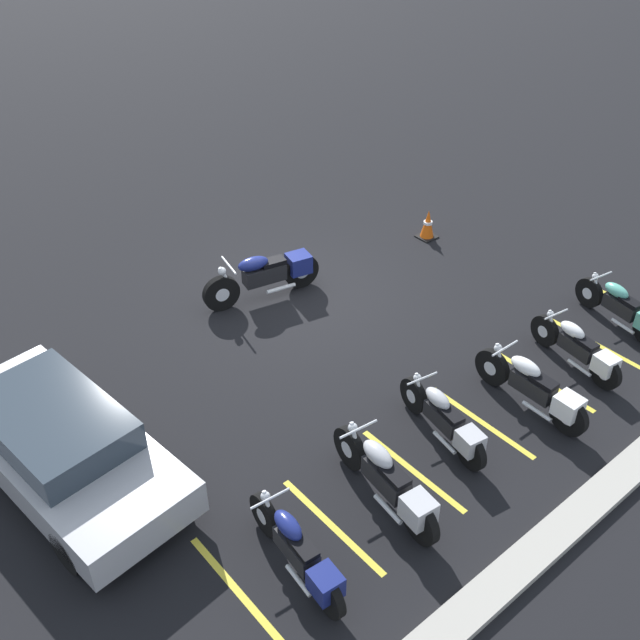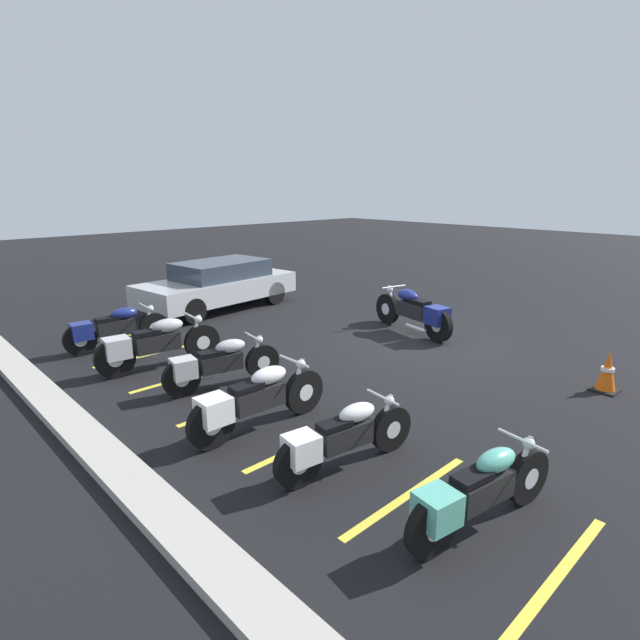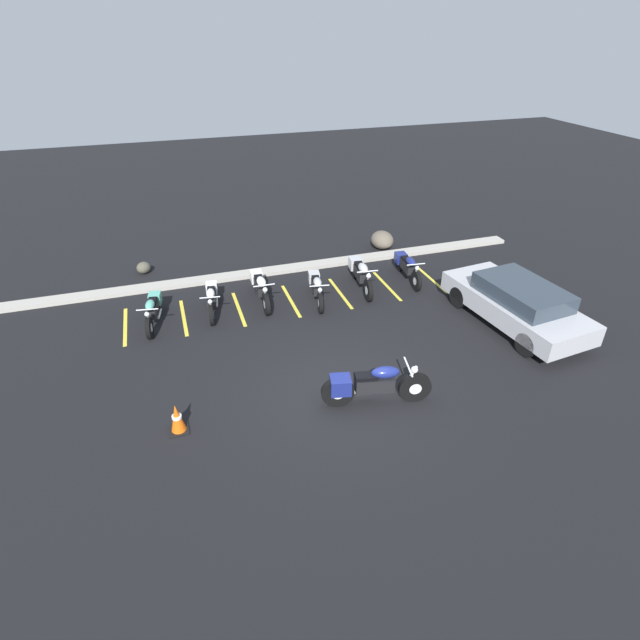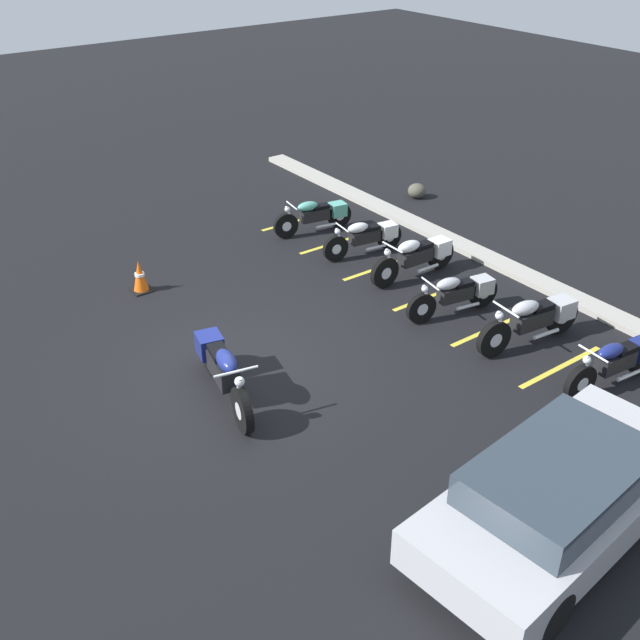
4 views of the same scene
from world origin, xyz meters
name	(u,v)px [view 3 (image 3 of 4)]	position (x,y,z in m)	size (l,w,h in m)	color
ground	(342,395)	(0.00, 0.00, 0.00)	(60.00, 60.00, 0.00)	black
motorcycle_navy_featured	(371,385)	(0.49, -0.46, 0.51)	(2.43, 0.90, 0.97)	black
parked_bike_0	(153,309)	(-3.95, 4.64, 0.42)	(0.67, 2.01, 0.79)	black
parked_bike_1	(212,298)	(-2.30, 4.82, 0.42)	(0.63, 1.99, 0.78)	black
parked_bike_2	(260,286)	(-0.82, 4.99, 0.46)	(0.62, 2.21, 0.87)	black
parked_bike_3	(316,286)	(0.82, 4.53, 0.43)	(0.69, 2.04, 0.81)	black
parked_bike_4	(360,273)	(2.39, 4.87, 0.48)	(0.70, 2.31, 0.91)	black
parked_bike_5	(407,266)	(4.06, 4.96, 0.44)	(0.61, 2.12, 0.84)	black
car_silver	(517,302)	(5.62, 1.44, 0.68)	(2.24, 4.47, 1.29)	black
concrete_curb	(273,271)	(0.00, 6.77, 0.06)	(18.00, 0.50, 0.12)	#A8A399
landscape_rock_0	(382,240)	(4.34, 7.54, 0.33)	(0.95, 0.80, 0.66)	brown
landscape_rock_1	(144,268)	(-4.17, 8.07, 0.20)	(0.44, 0.48, 0.39)	#4E4A3D
traffic_cone	(177,419)	(-3.65, -0.03, 0.32)	(0.40, 0.40, 0.68)	black
stall_line_0	(125,326)	(-4.76, 4.65, 0.00)	(0.10, 2.10, 0.00)	gold
stall_line_1	(184,317)	(-3.16, 4.65, 0.00)	(0.10, 2.10, 0.00)	gold
stall_line_2	(239,309)	(-1.56, 4.65, 0.00)	(0.10, 2.10, 0.00)	gold
stall_line_3	(291,301)	(0.04, 4.65, 0.00)	(0.10, 2.10, 0.00)	gold
stall_line_4	(340,293)	(1.64, 4.65, 0.00)	(0.10, 2.10, 0.00)	gold
stall_line_5	(387,286)	(3.24, 4.65, 0.00)	(0.10, 2.10, 0.00)	gold
stall_line_6	(431,279)	(4.84, 4.65, 0.00)	(0.10, 2.10, 0.00)	gold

